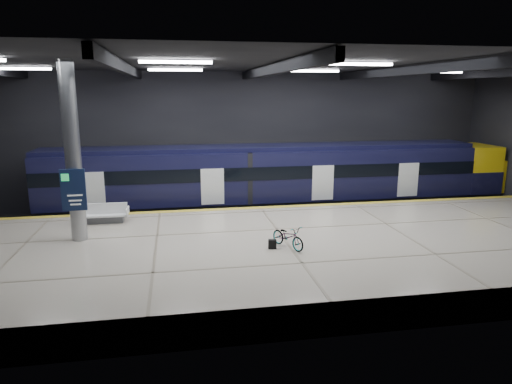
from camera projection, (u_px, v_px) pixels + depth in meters
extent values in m
plane|color=black|center=(272.00, 246.00, 20.66)|extent=(30.00, 30.00, 0.00)
cube|color=black|center=(245.00, 140.00, 27.50)|extent=(30.00, 0.10, 8.00)
cube|color=black|center=(335.00, 201.00, 12.11)|extent=(30.00, 0.10, 8.00)
cube|color=black|center=(273.00, 63.00, 18.95)|extent=(30.00, 16.00, 0.10)
cube|color=black|center=(124.00, 68.00, 17.99)|extent=(0.25, 16.00, 0.40)
cube|color=black|center=(273.00, 69.00, 19.00)|extent=(0.25, 16.00, 0.40)
cube|color=black|center=(407.00, 70.00, 20.01)|extent=(0.25, 16.00, 0.40)
cube|color=white|center=(176.00, 62.00, 16.37)|extent=(2.60, 0.18, 0.10)
cube|color=white|center=(360.00, 64.00, 17.56)|extent=(2.60, 0.18, 0.10)
cube|color=white|center=(21.00, 69.00, 20.96)|extent=(2.60, 0.18, 0.10)
cube|color=white|center=(175.00, 70.00, 22.14)|extent=(2.60, 0.18, 0.10)
cube|color=white|center=(314.00, 71.00, 23.33)|extent=(2.60, 0.18, 0.10)
cube|color=white|center=(439.00, 72.00, 24.51)|extent=(2.60, 0.18, 0.10)
cube|color=beige|center=(285.00, 253.00, 18.14)|extent=(30.00, 11.00, 1.10)
cube|color=yellow|center=(261.00, 208.00, 23.07)|extent=(30.00, 0.40, 0.01)
cube|color=gray|center=(254.00, 217.00, 25.24)|extent=(30.00, 0.08, 0.16)
cube|color=gray|center=(250.00, 210.00, 26.63)|extent=(30.00, 0.08, 0.16)
cube|color=black|center=(264.00, 205.00, 25.95)|extent=(24.00, 2.58, 0.80)
cube|color=black|center=(264.00, 174.00, 25.57)|extent=(24.00, 2.80, 2.75)
cube|color=black|center=(264.00, 147.00, 25.25)|extent=(24.00, 2.30, 0.24)
cube|color=black|center=(269.00, 174.00, 24.16)|extent=(24.00, 0.04, 0.70)
cube|color=white|center=(323.00, 183.00, 24.79)|extent=(1.20, 0.05, 1.90)
cube|color=yellow|center=(473.00, 168.00, 27.77)|extent=(2.00, 2.80, 2.75)
ellipsoid|color=yellow|center=(510.00, 174.00, 28.31)|extent=(3.60, 2.52, 1.90)
cube|color=black|center=(478.00, 165.00, 27.78)|extent=(1.60, 2.38, 0.80)
cube|color=#595B60|center=(105.00, 219.00, 20.42)|extent=(1.59, 0.53, 0.30)
cube|color=white|center=(105.00, 214.00, 20.37)|extent=(1.99, 0.88, 0.08)
cube|color=white|center=(105.00, 208.00, 20.31)|extent=(1.98, 0.12, 0.49)
cube|color=white|center=(82.00, 213.00, 20.20)|extent=(0.08, 0.84, 0.30)
cube|color=white|center=(128.00, 211.00, 20.49)|extent=(0.08, 0.84, 0.30)
imported|color=#99999E|center=(288.00, 237.00, 17.05)|extent=(1.30, 1.74, 0.87)
cube|color=black|center=(272.00, 244.00, 17.01)|extent=(0.32, 0.23, 0.35)
cylinder|color=#9EA0A5|center=(73.00, 153.00, 17.37)|extent=(0.60, 0.60, 6.90)
cube|color=#101C3C|center=(73.00, 190.00, 17.26)|extent=(0.90, 0.12, 1.60)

